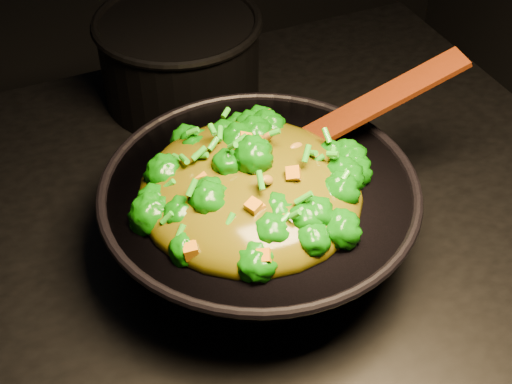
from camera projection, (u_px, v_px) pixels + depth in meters
name	position (u px, v px, depth m)	size (l,w,h in m)	color
wok	(259.00, 219.00, 0.89)	(0.38, 0.38, 0.11)	black
stir_fry	(250.00, 166.00, 0.81)	(0.27, 0.27, 0.09)	#0E6407
spatula	(369.00, 107.00, 0.90)	(0.27, 0.04, 0.01)	#320F03
back_pot	(180.00, 58.00, 1.13)	(0.25, 0.25, 0.14)	black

